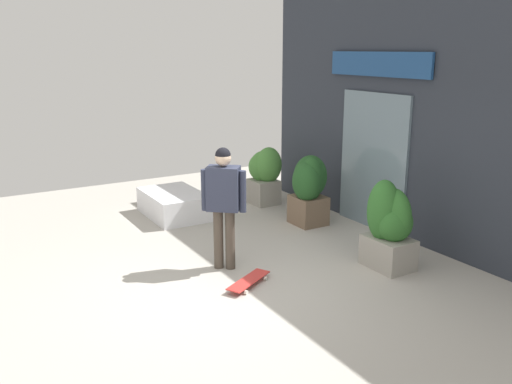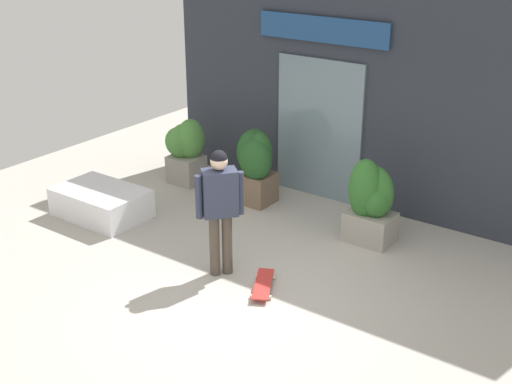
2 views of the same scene
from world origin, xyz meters
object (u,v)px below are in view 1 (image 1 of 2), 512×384
(skateboarder, at_px, (224,196))
(planter_box_mid, at_px, (264,172))
(planter_box_right, at_px, (309,186))
(planter_box_left, at_px, (390,225))
(skateboard, at_px, (249,281))

(skateboarder, height_order, planter_box_mid, skateboarder)
(skateboarder, xyz_separation_m, planter_box_right, (-0.96, 2.09, -0.34))
(planter_box_left, height_order, planter_box_mid, planter_box_left)
(planter_box_right, bearing_deg, skateboard, -52.42)
(skateboarder, xyz_separation_m, planter_box_left, (1.10, 1.90, -0.40))
(skateboard, xyz_separation_m, planter_box_mid, (-3.07, 2.11, 0.54))
(skateboard, bearing_deg, skateboarder, -118.65)
(skateboard, bearing_deg, planter_box_left, 138.26)
(skateboard, height_order, planter_box_left, planter_box_left)
(skateboarder, bearing_deg, planter_box_mid, 179.03)
(skateboarder, distance_m, planter_box_left, 2.24)
(planter_box_left, height_order, planter_box_right, planter_box_left)
(skateboard, relative_size, planter_box_left, 0.62)
(skateboarder, bearing_deg, planter_box_right, 154.80)
(skateboard, height_order, planter_box_mid, planter_box_mid)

